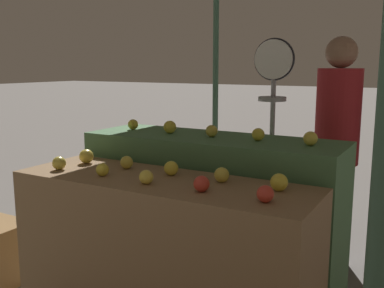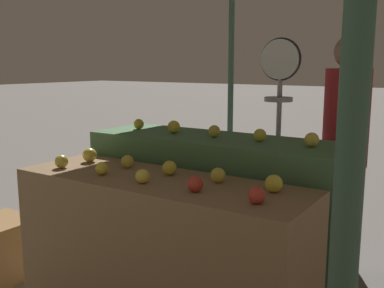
{
  "view_description": "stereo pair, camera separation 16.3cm",
  "coord_description": "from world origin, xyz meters",
  "views": [
    {
      "loc": [
        1.31,
        -1.96,
        1.51
      ],
      "look_at": [
        0.02,
        0.3,
        1.05
      ],
      "focal_mm": 42.0,
      "sensor_mm": 36.0,
      "label": 1
    },
    {
      "loc": [
        1.45,
        -1.87,
        1.51
      ],
      "look_at": [
        0.02,
        0.3,
        1.05
      ],
      "focal_mm": 42.0,
      "sensor_mm": 36.0,
      "label": 2
    }
  ],
  "objects": [
    {
      "name": "apple_front_2",
      "position": [
        -0.01,
        -0.12,
        0.94
      ],
      "size": [
        0.07,
        0.07,
        0.07
      ],
      "primitive_type": "sphere",
      "color": "yellow",
      "rests_on": "display_counter_front"
    },
    {
      "name": "apple_front_3",
      "position": [
        0.31,
        -0.1,
        0.94
      ],
      "size": [
        0.08,
        0.08,
        0.08
      ],
      "primitive_type": "sphere",
      "color": "red",
      "rests_on": "display_counter_front"
    },
    {
      "name": "apple_front_4",
      "position": [
        0.64,
        -0.11,
        0.94
      ],
      "size": [
        0.08,
        0.08,
        0.08
      ],
      "primitive_type": "sphere",
      "color": "red",
      "rests_on": "display_counter_front"
    },
    {
      "name": "apple_front_5",
      "position": [
        -0.63,
        0.1,
        0.94
      ],
      "size": [
        0.09,
        0.09,
        0.09
      ],
      "primitive_type": "sphere",
      "color": "yellow",
      "rests_on": "display_counter_front"
    },
    {
      "name": "display_counter_back",
      "position": [
        0.0,
        0.6,
        0.52
      ],
      "size": [
        1.7,
        0.55,
        1.05
      ],
      "primitive_type": "cube",
      "color": "#4C7A4C",
      "rests_on": "ground_plane"
    },
    {
      "name": "apple_back_4",
      "position": [
        0.64,
        0.6,
        1.09
      ],
      "size": [
        0.08,
        0.08,
        0.08
      ],
      "primitive_type": "sphere",
      "color": "yellow",
      "rests_on": "display_counter_back"
    },
    {
      "name": "display_counter_front",
      "position": [
        0.0,
        0.0,
        0.45
      ],
      "size": [
        1.7,
        0.55,
        0.9
      ],
      "primitive_type": "cube",
      "color": "olive",
      "rests_on": "ground_plane"
    },
    {
      "name": "apple_front_6",
      "position": [
        -0.32,
        0.11,
        0.94
      ],
      "size": [
        0.08,
        0.08,
        0.08
      ],
      "primitive_type": "sphere",
      "color": "gold",
      "rests_on": "display_counter_front"
    },
    {
      "name": "apple_back_3",
      "position": [
        0.32,
        0.6,
        1.09
      ],
      "size": [
        0.08,
        0.08,
        0.08
      ],
      "primitive_type": "sphere",
      "color": "gold",
      "rests_on": "display_counter_back"
    },
    {
      "name": "apple_front_9",
      "position": [
        0.63,
        0.1,
        0.94
      ],
      "size": [
        0.09,
        0.09,
        0.09
      ],
      "primitive_type": "sphere",
      "color": "gold",
      "rests_on": "display_counter_front"
    },
    {
      "name": "apple_front_8",
      "position": [
        0.31,
        0.11,
        0.94
      ],
      "size": [
        0.08,
        0.08,
        0.08
      ],
      "primitive_type": "sphere",
      "color": "gold",
      "rests_on": "display_counter_front"
    },
    {
      "name": "apple_front_1",
      "position": [
        -0.32,
        -0.1,
        0.93
      ],
      "size": [
        0.07,
        0.07,
        0.07
      ],
      "primitive_type": "sphere",
      "color": "gold",
      "rests_on": "display_counter_front"
    },
    {
      "name": "apple_back_1",
      "position": [
        -0.32,
        0.59,
        1.09
      ],
      "size": [
        0.09,
        0.09,
        0.09
      ],
      "primitive_type": "sphere",
      "color": "gold",
      "rests_on": "display_counter_back"
    },
    {
      "name": "apple_front_7",
      "position": [
        -0.0,
        0.1,
        0.94
      ],
      "size": [
        0.08,
        0.08,
        0.08
      ],
      "primitive_type": "sphere",
      "color": "gold",
      "rests_on": "display_counter_front"
    },
    {
      "name": "apple_back_0",
      "position": [
        -0.64,
        0.61,
        1.09
      ],
      "size": [
        0.07,
        0.07,
        0.07
      ],
      "primitive_type": "sphere",
      "color": "gold",
      "rests_on": "display_counter_back"
    },
    {
      "name": "apple_front_0",
      "position": [
        -0.64,
        -0.11,
        0.94
      ],
      "size": [
        0.08,
        0.08,
        0.08
      ],
      "primitive_type": "sphere",
      "color": "gold",
      "rests_on": "display_counter_front"
    },
    {
      "name": "person_vendor_at_scale",
      "position": [
        0.63,
        1.37,
        1.0
      ],
      "size": [
        0.37,
        0.37,
        1.71
      ],
      "rotation": [
        0.0,
        0.0,
        2.95
      ],
      "color": "#2D2D38",
      "rests_on": "ground_plane"
    },
    {
      "name": "produce_scale",
      "position": [
        0.22,
        1.13,
        1.25
      ],
      "size": [
        0.3,
        0.2,
        1.7
      ],
      "color": "#99999E",
      "rests_on": "ground_plane"
    },
    {
      "name": "apple_back_2",
      "position": [
        -0.0,
        0.59,
        1.09
      ],
      "size": [
        0.08,
        0.08,
        0.08
      ],
      "primitive_type": "sphere",
      "color": "gold",
      "rests_on": "display_counter_back"
    }
  ]
}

